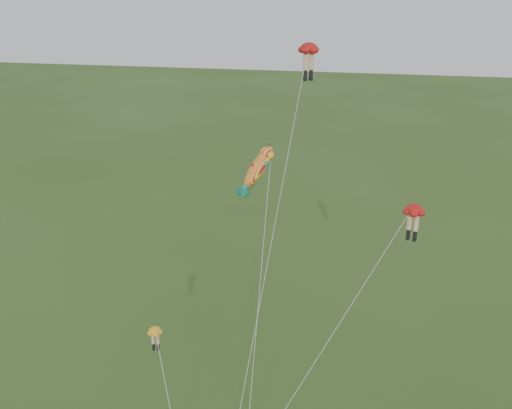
# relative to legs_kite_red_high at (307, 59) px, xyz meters

# --- Properties ---
(legs_kite_red_high) EXTENTS (3.36, 12.98, 21.82)m
(legs_kite_red_high) POSITION_rel_legs_kite_red_high_xyz_m (0.00, 0.00, 0.00)
(legs_kite_red_high) COLOR #B41612
(legs_kite_red_high) RESTS_ON ground
(legs_kite_red_mid) EXTENTS (9.22, 9.03, 13.99)m
(legs_kite_red_mid) POSITION_rel_legs_kite_red_high_xyz_m (6.56, -5.70, -7.67)
(legs_kite_red_mid) COLOR #B41612
(legs_kite_red_mid) RESTS_ON ground
(legs_kite_yellow) EXTENTS (3.86, 5.40, 7.87)m
(legs_kite_yellow) POSITION_rel_legs_kite_red_high_xyz_m (-6.33, -11.21, -13.79)
(legs_kite_yellow) COLOR #F2AC1E
(legs_kite_yellow) RESTS_ON ground
(fish_kite) EXTENTS (2.32, 7.68, 16.93)m
(fish_kite) POSITION_rel_legs_kite_red_high_xyz_m (-1.86, -5.76, -5.35)
(fish_kite) COLOR yellow
(fish_kite) RESTS_ON ground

